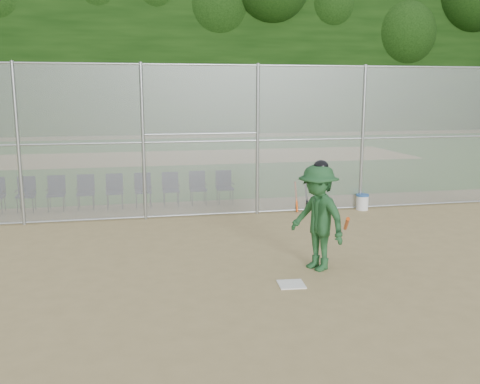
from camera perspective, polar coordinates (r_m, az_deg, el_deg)
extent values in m
plane|color=tan|center=(9.71, 3.07, -9.10)|extent=(100.00, 100.00, 0.00)
plane|color=#2E681F|center=(27.13, -6.75, 3.69)|extent=(100.00, 100.00, 0.00)
plane|color=tan|center=(27.13, -6.75, 3.70)|extent=(24.00, 24.00, 0.00)
cube|color=gray|center=(14.09, -2.10, 5.46)|extent=(16.00, 0.02, 4.00)
cylinder|color=#9EA3A8|center=(14.04, -2.15, 13.40)|extent=(16.00, 0.05, 0.05)
cube|color=black|center=(43.94, -8.98, 13.47)|extent=(80.00, 5.00, 11.00)
cube|color=white|center=(9.39, 5.49, -9.77)|extent=(0.48, 0.48, 0.02)
imported|color=#205129|center=(9.98, 8.29, -2.73)|extent=(1.20, 1.47, 1.98)
ellipsoid|color=black|center=(9.81, 8.44, 2.72)|extent=(0.27, 0.30, 0.23)
cylinder|color=#E14D15|center=(9.78, 11.29, -3.34)|extent=(0.34, 0.77, 0.42)
cylinder|color=white|center=(15.39, 12.91, -1.15)|extent=(0.33, 0.33, 0.39)
cylinder|color=#24549F|center=(15.35, 12.94, -0.33)|extent=(0.35, 0.35, 0.05)
cylinder|color=#D84C14|center=(14.87, 6.01, -0.49)|extent=(0.06, 0.31, 0.83)
cylinder|color=black|center=(14.96, 7.10, -0.46)|extent=(0.06, 0.34, 0.82)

